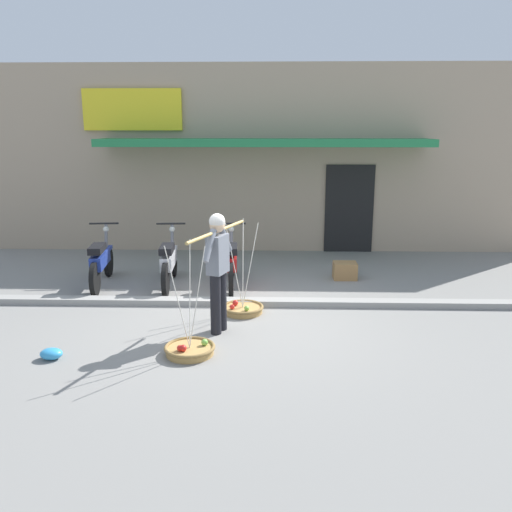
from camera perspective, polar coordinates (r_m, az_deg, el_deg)
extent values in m
plane|color=gray|center=(8.03, -2.31, -6.91)|extent=(90.00, 90.00, 0.00)
cube|color=gray|center=(8.67, -2.00, -4.97)|extent=(20.00, 0.24, 0.10)
cylinder|color=black|center=(7.40, -4.37, -5.23)|extent=(0.15, 0.15, 0.86)
cylinder|color=black|center=(7.55, -3.76, -4.83)|extent=(0.15, 0.15, 0.86)
cube|color=slate|center=(7.28, -4.15, 0.20)|extent=(0.31, 0.39, 0.54)
sphere|color=#E0B78E|center=(7.19, -4.21, 3.33)|extent=(0.21, 0.21, 0.21)
sphere|color=silver|center=(7.18, -4.22, 3.73)|extent=(0.22, 0.22, 0.22)
cylinder|color=slate|center=(7.03, -5.05, 1.12)|extent=(0.20, 0.35, 0.43)
cylinder|color=slate|center=(7.45, -3.35, 1.87)|extent=(0.20, 0.35, 0.43)
cylinder|color=tan|center=(7.21, -4.20, 2.67)|extent=(0.63, 1.59, 0.04)
cylinder|color=#B2894C|center=(6.92, -7.14, -10.10)|extent=(0.61, 0.61, 0.09)
torus|color=olive|center=(6.90, -7.15, -9.72)|extent=(0.65, 0.65, 0.05)
sphere|color=red|center=(6.80, -8.20, -9.80)|extent=(0.08, 0.08, 0.08)
sphere|color=red|center=(6.79, -7.85, -9.81)|extent=(0.09, 0.09, 0.09)
sphere|color=#7ABC48|center=(6.93, -5.56, -9.24)|extent=(0.09, 0.09, 0.09)
cylinder|color=silver|center=(6.79, -7.14, -4.02)|extent=(0.01, 0.29, 1.36)
cylinder|color=silver|center=(6.62, -8.46, -4.55)|extent=(0.25, 0.15, 1.36)
cylinder|color=silver|center=(6.58, -6.37, -4.60)|extent=(0.25, 0.15, 1.36)
cylinder|color=#B2894C|center=(8.32, -1.43, -5.82)|extent=(0.61, 0.61, 0.09)
torus|color=olive|center=(8.30, -1.44, -5.50)|extent=(0.65, 0.65, 0.05)
sphere|color=#78BA47|center=(8.13, -1.01, -5.66)|extent=(0.08, 0.08, 0.08)
sphere|color=red|center=(8.20, -2.58, -5.50)|extent=(0.08, 0.08, 0.08)
sphere|color=red|center=(8.36, -2.25, -5.07)|extent=(0.09, 0.09, 0.09)
cylinder|color=silver|center=(8.24, -1.41, -0.74)|extent=(0.01, 0.29, 1.36)
cylinder|color=silver|center=(8.04, -2.36, -1.11)|extent=(0.25, 0.15, 1.36)
cylinder|color=silver|center=(8.03, -0.63, -1.12)|extent=(0.25, 0.15, 1.36)
cylinder|color=black|center=(10.65, -15.61, -0.56)|extent=(0.14, 0.59, 0.58)
cylinder|color=black|center=(9.48, -16.97, -2.41)|extent=(0.14, 0.59, 0.58)
cube|color=navy|center=(10.59, -15.70, 0.81)|extent=(0.17, 0.29, 0.06)
cube|color=navy|center=(9.92, -16.45, -0.35)|extent=(0.30, 0.92, 0.24)
cube|color=black|center=(9.69, -16.75, 0.77)|extent=(0.28, 0.58, 0.12)
cylinder|color=slate|center=(10.47, -15.84, 1.38)|extent=(0.09, 0.30, 0.76)
cylinder|color=black|center=(10.32, -16.07, 3.39)|extent=(0.54, 0.10, 0.04)
sphere|color=silver|center=(10.50, -15.85, 2.80)|extent=(0.11, 0.11, 0.11)
cylinder|color=black|center=(10.37, -8.88, -0.60)|extent=(0.12, 0.58, 0.58)
cylinder|color=black|center=(9.18, -9.73, -2.52)|extent=(0.12, 0.58, 0.58)
cube|color=silver|center=(10.31, -8.93, 0.81)|extent=(0.16, 0.29, 0.06)
cube|color=silver|center=(9.62, -9.40, -0.39)|extent=(0.26, 0.91, 0.24)
cube|color=black|center=(9.39, -9.58, 0.76)|extent=(0.26, 0.57, 0.12)
cylinder|color=slate|center=(10.18, -9.02, 1.39)|extent=(0.08, 0.30, 0.76)
cylinder|color=black|center=(10.03, -9.15, 3.47)|extent=(0.54, 0.07, 0.04)
sphere|color=silver|center=(10.21, -9.02, 2.86)|extent=(0.11, 0.11, 0.11)
cylinder|color=black|center=(10.26, -2.64, -0.59)|extent=(0.12, 0.58, 0.58)
cylinder|color=black|center=(9.07, -2.71, -2.53)|extent=(0.12, 0.58, 0.58)
cube|color=red|center=(10.20, -2.65, 0.83)|extent=(0.16, 0.29, 0.06)
cube|color=red|center=(9.51, -2.69, -0.38)|extent=(0.26, 0.91, 0.24)
cube|color=black|center=(9.28, -2.72, 0.78)|extent=(0.26, 0.57, 0.12)
cylinder|color=slate|center=(10.08, -2.66, 1.42)|extent=(0.08, 0.30, 0.76)
cylinder|color=black|center=(9.92, -2.69, 3.52)|extent=(0.54, 0.07, 0.04)
sphere|color=silver|center=(10.10, -2.68, 2.90)|extent=(0.11, 0.11, 0.11)
cube|color=tan|center=(14.62, 1.04, 10.89)|extent=(13.00, 5.00, 4.20)
cube|color=#237F47|center=(11.60, 0.86, 12.12)|extent=(7.15, 1.00, 0.16)
cube|color=yellow|center=(12.44, -13.18, 15.11)|extent=(2.20, 0.08, 0.90)
cube|color=black|center=(12.34, 10.00, 5.02)|extent=(1.10, 0.06, 2.00)
ellipsoid|color=#3393D1|center=(7.20, -21.19, -9.80)|extent=(0.28, 0.22, 0.14)
cube|color=olive|center=(10.24, 9.55, -1.56)|extent=(0.44, 0.36, 0.32)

